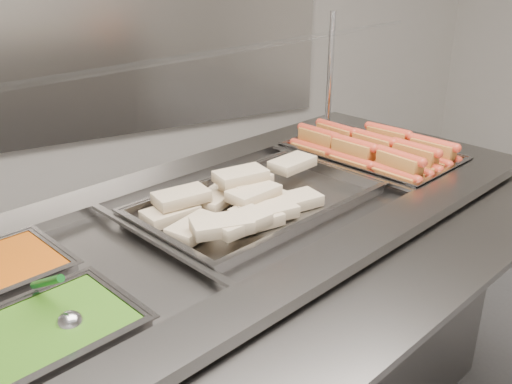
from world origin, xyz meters
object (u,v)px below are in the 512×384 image
sneeze_guard (189,63)px  pan_hotdogs (371,163)px  serving_spoon (66,316)px  pan_wraps (258,207)px  steam_counter (245,335)px

sneeze_guard → pan_hotdogs: size_ratio=2.68×
serving_spoon → pan_wraps: bearing=28.6°
pan_hotdogs → pan_wraps: (-0.60, -0.17, 0.02)m
pan_hotdogs → pan_wraps: size_ratio=0.81×
steam_counter → pan_wraps: pan_wraps is taller
pan_hotdogs → serving_spoon: (-1.27, -0.54, 0.06)m
pan_hotdogs → serving_spoon: 1.38m
steam_counter → serving_spoon: serving_spoon is taller
steam_counter → serving_spoon: (-0.61, -0.35, 0.51)m
pan_hotdogs → serving_spoon: bearing=-157.0°
pan_wraps → serving_spoon: (-0.67, -0.36, 0.04)m
pan_hotdogs → serving_spoon: serving_spoon is taller
sneeze_guard → serving_spoon: (-0.54, -0.58, -0.39)m
steam_counter → serving_spoon: size_ratio=11.46×
steam_counter → sneeze_guard: bearing=106.1°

